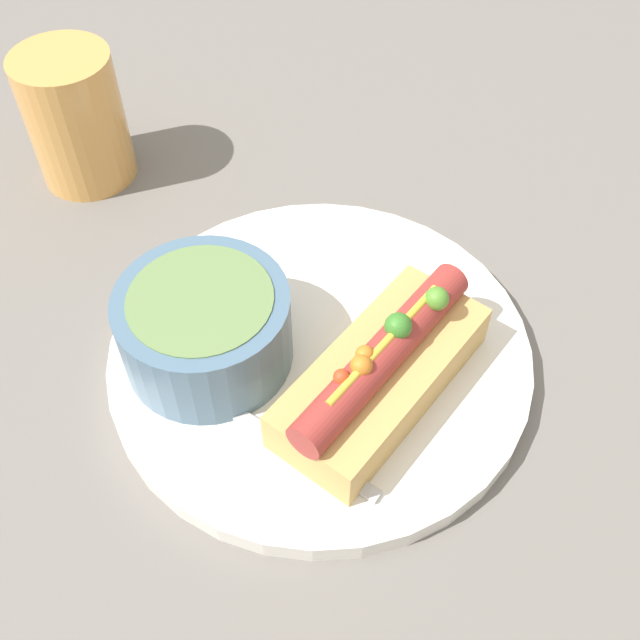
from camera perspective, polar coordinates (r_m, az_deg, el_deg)
name	(u,v)px	position (r m, az deg, el deg)	size (l,w,h in m)	color
ground_plane	(320,360)	(0.53, 0.00, -3.05)	(4.00, 4.00, 0.00)	slate
dinner_plate	(320,353)	(0.52, 0.00, -2.55)	(0.29, 0.29, 0.02)	white
hot_dog	(382,370)	(0.48, 4.77, -3.81)	(0.16, 0.07, 0.06)	tan
soup_bowl	(205,325)	(0.49, -8.77, -0.38)	(0.11, 0.11, 0.06)	slate
spoon	(226,407)	(0.49, -7.16, -6.57)	(0.03, 0.16, 0.01)	#B7B7BC
drinking_glass	(76,119)	(0.67, -18.11, 14.38)	(0.08, 0.08, 0.11)	#D8994C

